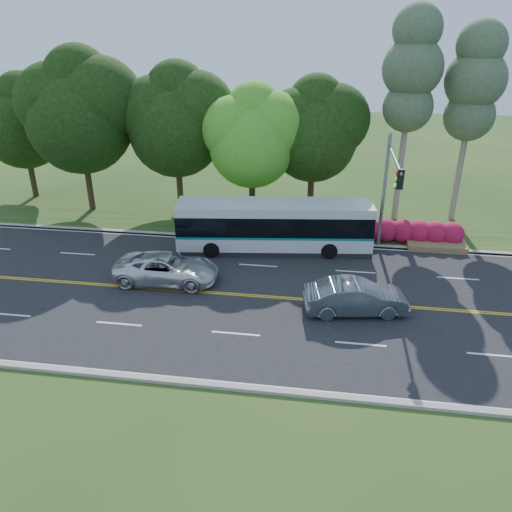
# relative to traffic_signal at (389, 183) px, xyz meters

# --- Properties ---
(ground) EXTENTS (120.00, 120.00, 0.00)m
(ground) POSITION_rel_traffic_signal_xyz_m (-6.49, -5.40, -4.67)
(ground) COLOR #224416
(ground) RESTS_ON ground
(road) EXTENTS (60.00, 14.00, 0.02)m
(road) POSITION_rel_traffic_signal_xyz_m (-6.49, -5.40, -4.66)
(road) COLOR black
(road) RESTS_ON ground
(curb_north) EXTENTS (60.00, 0.30, 0.15)m
(curb_north) POSITION_rel_traffic_signal_xyz_m (-6.49, 1.75, -4.60)
(curb_north) COLOR #9D988E
(curb_north) RESTS_ON ground
(curb_south) EXTENTS (60.00, 0.30, 0.15)m
(curb_south) POSITION_rel_traffic_signal_xyz_m (-6.49, -12.55, -4.60)
(curb_south) COLOR #9D988E
(curb_south) RESTS_ON ground
(grass_verge) EXTENTS (60.00, 4.00, 0.10)m
(grass_verge) POSITION_rel_traffic_signal_xyz_m (-6.49, 3.60, -4.62)
(grass_verge) COLOR #224416
(grass_verge) RESTS_ON ground
(lane_markings) EXTENTS (57.60, 13.82, 0.00)m
(lane_markings) POSITION_rel_traffic_signal_xyz_m (-6.59, -5.40, -4.65)
(lane_markings) COLOR gold
(lane_markings) RESTS_ON road
(tree_row) EXTENTS (44.70, 9.10, 13.84)m
(tree_row) POSITION_rel_traffic_signal_xyz_m (-11.65, 6.73, 2.06)
(tree_row) COLOR black
(tree_row) RESTS_ON ground
(bougainvillea_hedge) EXTENTS (9.50, 2.25, 1.50)m
(bougainvillea_hedge) POSITION_rel_traffic_signal_xyz_m (0.69, 2.75, -3.95)
(bougainvillea_hedge) COLOR maroon
(bougainvillea_hedge) RESTS_ON ground
(traffic_signal) EXTENTS (0.42, 6.10, 7.00)m
(traffic_signal) POSITION_rel_traffic_signal_xyz_m (0.00, 0.00, 0.00)
(traffic_signal) COLOR gray
(traffic_signal) RESTS_ON ground
(transit_bus) EXTENTS (11.76, 3.91, 3.02)m
(transit_bus) POSITION_rel_traffic_signal_xyz_m (-6.37, 0.39, -3.15)
(transit_bus) COLOR silver
(transit_bus) RESTS_ON road
(sedan) EXTENTS (5.09, 2.51, 1.61)m
(sedan) POSITION_rel_traffic_signal_xyz_m (-1.68, -6.26, -3.85)
(sedan) COLOR slate
(sedan) RESTS_ON road
(suv) EXTENTS (5.58, 2.72, 1.53)m
(suv) POSITION_rel_traffic_signal_xyz_m (-11.53, -4.51, -3.89)
(suv) COLOR white
(suv) RESTS_ON road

